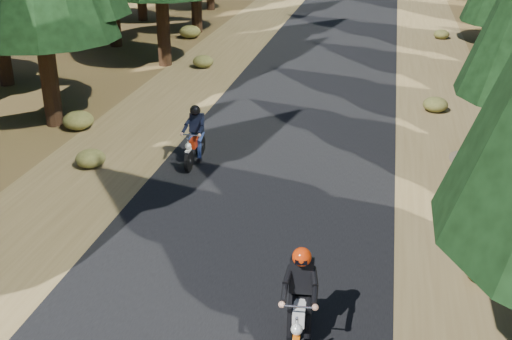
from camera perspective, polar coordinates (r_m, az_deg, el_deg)
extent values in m
plane|color=#48331A|center=(12.89, -1.35, -7.10)|extent=(120.00, 120.00, 0.00)
cube|color=black|center=(17.30, 2.33, 1.20)|extent=(6.00, 100.00, 0.01)
cube|color=brown|center=(18.53, -11.86, 2.24)|extent=(3.20, 100.00, 0.01)
cube|color=brown|center=(17.24, 17.59, -0.03)|extent=(3.20, 100.00, 0.01)
cylinder|color=black|center=(19.98, -18.35, 11.09)|extent=(0.51, 0.51, 5.34)
cylinder|color=black|center=(20.77, -18.59, 13.03)|extent=(0.56, 0.56, 6.43)
ellipsoid|color=#474C1E|center=(33.04, 16.16, 11.52)|extent=(0.75, 0.75, 0.45)
ellipsoid|color=#474C1E|center=(32.12, -5.89, 12.13)|extent=(1.03, 1.03, 0.62)
ellipsoid|color=#474C1E|center=(26.44, -4.73, 9.59)|extent=(0.84, 0.84, 0.50)
ellipsoid|color=#474C1E|center=(19.97, -15.52, 4.27)|extent=(0.92, 0.92, 0.55)
ellipsoid|color=#474C1E|center=(17.11, -14.49, 1.00)|extent=(0.77, 0.77, 0.46)
ellipsoid|color=#474C1E|center=(21.65, 15.65, 5.63)|extent=(0.80, 0.80, 0.48)
ellipsoid|color=#474C1E|center=(12.54, 19.75, -8.34)|extent=(0.78, 0.78, 0.47)
ellipsoid|color=#474C1E|center=(26.35, 19.93, 8.44)|extent=(1.16, 1.16, 0.70)
cube|color=black|center=(9.83, 3.97, -10.14)|extent=(0.38, 0.25, 0.53)
sphere|color=red|center=(9.62, 4.03, -8.20)|extent=(0.32, 0.32, 0.30)
cube|color=black|center=(16.56, -5.53, 3.94)|extent=(0.35, 0.21, 0.50)
sphere|color=black|center=(16.45, -5.58, 5.14)|extent=(0.28, 0.28, 0.28)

